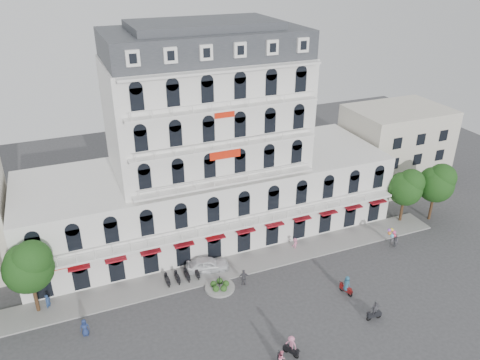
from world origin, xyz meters
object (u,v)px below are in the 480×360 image
parked_car (207,264)px  rider_center (291,345)px  rider_east (347,285)px  rider_southwest (281,359)px  balloon_vendor (394,238)px  rider_northeast (375,310)px

parked_car → rider_center: 14.77m
rider_east → rider_center: (-9.27, -5.23, 0.04)m
parked_car → rider_center: rider_center is taller
rider_southwest → balloon_vendor: (20.81, 11.29, 0.27)m
parked_car → balloon_vendor: (22.34, -4.12, 0.44)m
rider_northeast → rider_east: bearing=-81.5°
rider_northeast → rider_center: rider_northeast is taller
rider_southwest → rider_northeast: size_ratio=0.89×
rider_east → balloon_vendor: balloon_vendor is taller
rider_southwest → balloon_vendor: balloon_vendor is taller
parked_car → rider_southwest: 15.49m
parked_car → balloon_vendor: size_ratio=1.96×
rider_east → parked_car: bearing=35.6°
rider_east → balloon_vendor: (10.13, 5.12, 0.15)m
rider_southwest → rider_east: bearing=-47.7°
rider_east → rider_northeast: bearing=168.0°
rider_southwest → rider_center: (1.41, 0.94, 0.17)m
parked_car → rider_center: bearing=-156.4°
rider_southwest → rider_northeast: bearing=-68.0°
rider_southwest → rider_center: bearing=-44.0°
parked_car → rider_northeast: size_ratio=2.15×
rider_northeast → balloon_vendor: balloon_vendor is taller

